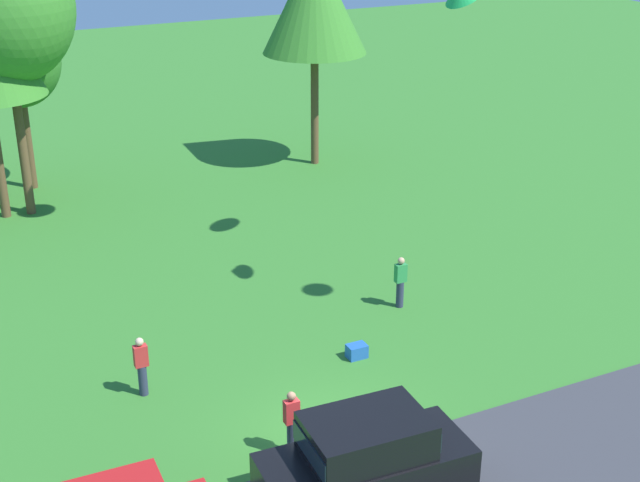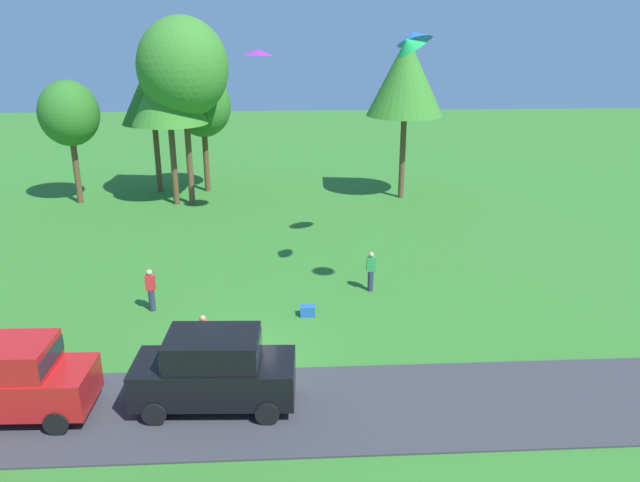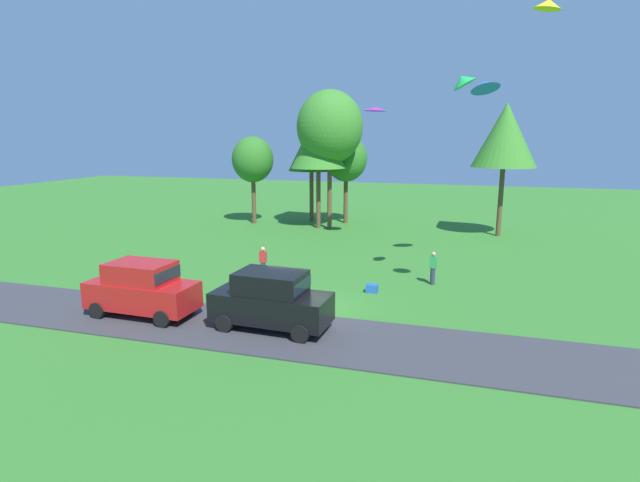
% 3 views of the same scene
% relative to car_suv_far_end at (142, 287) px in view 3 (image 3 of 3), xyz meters
% --- Properties ---
extents(ground_plane, '(120.00, 120.00, 0.00)m').
position_rel_car_suv_far_end_xyz_m(ground_plane, '(6.17, 2.78, -1.30)').
color(ground_plane, '#337528').
extents(pavement_strip, '(36.00, 4.40, 0.06)m').
position_rel_car_suv_far_end_xyz_m(pavement_strip, '(6.17, -0.11, -1.27)').
color(pavement_strip, '#38383D').
rests_on(pavement_strip, ground).
extents(car_suv_far_end, '(4.65, 2.15, 2.28)m').
position_rel_car_suv_far_end_xyz_m(car_suv_far_end, '(0.00, 0.00, 0.00)').
color(car_suv_far_end, red).
rests_on(car_suv_far_end, ground).
extents(car_suv_mid_row, '(4.68, 2.22, 2.28)m').
position_rel_car_suv_far_end_xyz_m(car_suv_mid_row, '(5.71, 0.17, 0.00)').
color(car_suv_mid_row, black).
rests_on(car_suv_mid_row, ground).
extents(person_on_lawn, '(0.36, 0.24, 1.71)m').
position_rel_car_suv_far_end_xyz_m(person_on_lawn, '(2.58, 6.73, -0.42)').
color(person_on_lawn, '#2D334C').
rests_on(person_on_lawn, ground).
extents(person_beside_suv, '(0.36, 0.24, 1.71)m').
position_rel_car_suv_far_end_xyz_m(person_beside_suv, '(5.10, 2.69, -0.42)').
color(person_beside_suv, '#2D334C').
rests_on(person_beside_suv, ground).
extents(person_watching_sky, '(0.36, 0.24, 1.71)m').
position_rel_car_suv_far_end_xyz_m(person_watching_sky, '(11.29, 8.14, -0.42)').
color(person_watching_sky, '#2D334C').
rests_on(person_watching_sky, ground).
extents(tree_right_of_center, '(3.50, 3.50, 7.39)m').
position_rel_car_suv_far_end_xyz_m(tree_right_of_center, '(-4.88, 22.34, 4.13)').
color(tree_right_of_center, brown).
rests_on(tree_right_of_center, ground).
extents(tree_left_of_center, '(4.00, 4.00, 8.45)m').
position_rel_car_suv_far_end_xyz_m(tree_left_of_center, '(-0.45, 24.83, 5.11)').
color(tree_left_of_center, brown).
rests_on(tree_left_of_center, ground).
extents(tree_far_left, '(4.41, 4.41, 9.31)m').
position_rel_car_suv_far_end_xyz_m(tree_far_left, '(1.12, 21.70, 5.78)').
color(tree_far_left, brown).
rests_on(tree_far_left, ground).
extents(tree_lone_near, '(5.19, 5.19, 10.96)m').
position_rel_car_suv_far_end_xyz_m(tree_lone_near, '(2.08, 21.64, 6.79)').
color(tree_lone_near, brown).
rests_on(tree_lone_near, ground).
extents(tree_far_right, '(3.55, 3.55, 7.49)m').
position_rel_car_suv_far_end_xyz_m(tree_far_right, '(2.67, 24.71, 4.20)').
color(tree_far_right, brown).
rests_on(tree_far_right, ground).
extents(tree_center_back, '(4.65, 4.65, 9.81)m').
position_rel_car_suv_far_end_xyz_m(tree_center_back, '(15.12, 22.44, 6.16)').
color(tree_center_back, brown).
rests_on(tree_center_back, ground).
extents(cooler_box, '(0.56, 0.40, 0.40)m').
position_rel_car_suv_far_end_xyz_m(cooler_box, '(8.59, 5.96, -1.10)').
color(cooler_box, blue).
rests_on(cooler_box, ground).
extents(kite_delta_high_left, '(2.08, 2.08, 0.30)m').
position_rel_car_suv_far_end_xyz_m(kite_delta_high_left, '(6.58, 16.58, 7.87)').
color(kite_delta_high_left, purple).
extents(kite_delta_trailing_tail, '(1.17, 1.14, 0.45)m').
position_rel_car_suv_far_end_xyz_m(kite_delta_trailing_tail, '(15.09, 3.52, 10.69)').
color(kite_delta_trailing_tail, yellow).
extents(kite_delta_topmost, '(2.11, 2.12, 0.94)m').
position_rel_car_suv_far_end_xyz_m(kite_delta_topmost, '(13.28, 11.45, 8.71)').
color(kite_delta_topmost, blue).
extents(kite_delta_high_right, '(1.20, 1.13, 0.91)m').
position_rel_car_suv_far_end_xyz_m(kite_delta_high_right, '(12.25, 7.14, 8.56)').
color(kite_delta_high_right, green).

